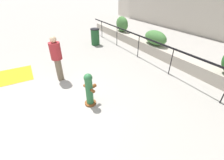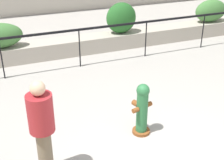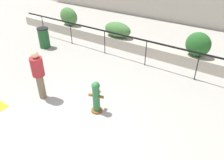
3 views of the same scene
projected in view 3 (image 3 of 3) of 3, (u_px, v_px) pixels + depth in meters
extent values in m
plane|color=#9E9991|center=(64.00, 133.00, 6.08)|extent=(120.00, 120.00, 0.00)
cube|color=#ADA393|center=(156.00, 51.00, 10.16)|extent=(18.00, 0.70, 0.50)
cube|color=black|center=(147.00, 41.00, 8.93)|extent=(15.00, 0.05, 0.06)
cylinder|color=black|center=(43.00, 26.00, 12.28)|extent=(0.04, 0.04, 1.15)
cylinder|color=black|center=(71.00, 33.00, 11.26)|extent=(0.04, 0.04, 1.15)
cylinder|color=black|center=(105.00, 42.00, 10.24)|extent=(0.04, 0.04, 1.15)
cylinder|color=black|center=(146.00, 53.00, 9.21)|extent=(0.04, 0.04, 1.15)
cylinder|color=black|center=(197.00, 67.00, 8.19)|extent=(0.04, 0.04, 1.15)
ellipsoid|color=#427538|center=(69.00, 16.00, 12.37)|extent=(1.21, 0.57, 1.00)
ellipsoid|color=#427538|center=(118.00, 30.00, 10.85)|extent=(1.46, 0.70, 0.74)
ellipsoid|color=#235B23|center=(198.00, 44.00, 8.90)|extent=(1.02, 0.70, 1.01)
cylinder|color=brown|center=(97.00, 110.00, 6.89)|extent=(0.44, 0.44, 0.06)
cylinder|color=#286638|center=(96.00, 99.00, 6.65)|extent=(0.27, 0.27, 0.85)
sphere|color=#286638|center=(96.00, 86.00, 6.40)|extent=(0.25, 0.25, 0.25)
cylinder|color=brown|center=(98.00, 93.00, 6.74)|extent=(0.15, 0.17, 0.11)
cylinder|color=brown|center=(101.00, 97.00, 6.55)|extent=(0.15, 0.12, 0.09)
cylinder|color=brown|center=(91.00, 95.00, 6.64)|extent=(0.15, 0.12, 0.09)
cylinder|color=brown|center=(41.00, 87.00, 7.29)|extent=(0.32, 0.32, 0.88)
cylinder|color=maroon|center=(37.00, 67.00, 6.90)|extent=(0.53, 0.53, 0.62)
sphere|color=#D6AD89|center=(35.00, 55.00, 6.67)|extent=(0.23, 0.23, 0.23)
cylinder|color=#1E5128|center=(44.00, 38.00, 10.92)|extent=(0.52, 0.52, 0.95)
cylinder|color=black|center=(42.00, 29.00, 10.65)|extent=(0.55, 0.55, 0.06)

